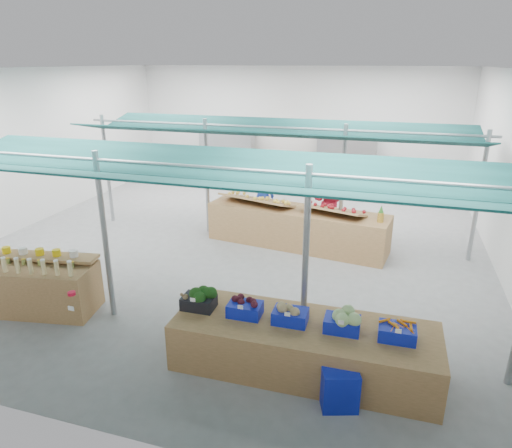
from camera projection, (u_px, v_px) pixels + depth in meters
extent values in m
plane|color=slate|center=(238.00, 241.00, 11.67)|extent=(13.00, 13.00, 0.00)
plane|color=silver|center=(235.00, 68.00, 10.25)|extent=(13.00, 13.00, 0.00)
plane|color=silver|center=(295.00, 126.00, 16.81)|extent=(12.00, 0.00, 12.00)
plane|color=silver|center=(32.00, 147.00, 12.61)|extent=(0.00, 13.00, 13.00)
cylinder|color=gray|center=(107.00, 170.00, 12.71)|extent=(0.10, 0.10, 3.00)
cylinder|color=gray|center=(105.00, 237.00, 7.84)|extent=(0.10, 0.10, 3.00)
cylinder|color=gray|center=(207.00, 177.00, 11.88)|extent=(0.10, 0.10, 3.00)
cylinder|color=gray|center=(305.00, 262.00, 6.87)|extent=(0.10, 0.10, 3.00)
cylinder|color=gray|center=(342.00, 187.00, 10.92)|extent=(0.10, 0.10, 3.00)
cylinder|color=gray|center=(478.00, 198.00, 10.09)|extent=(0.10, 0.10, 3.00)
cylinder|color=gray|center=(195.00, 167.00, 6.90)|extent=(10.00, 0.06, 0.06)
cylinder|color=gray|center=(272.00, 127.00, 10.95)|extent=(10.00, 0.06, 0.06)
cube|color=#0A2B2B|center=(176.00, 181.00, 6.34)|extent=(9.50, 1.28, 0.30)
cube|color=#0A2B2B|center=(211.00, 163.00, 7.51)|extent=(9.50, 1.28, 0.30)
cube|color=#0A2B2B|center=(265.00, 134.00, 10.38)|extent=(9.50, 1.28, 0.30)
cube|color=#0A2B2B|center=(279.00, 127.00, 11.55)|extent=(9.50, 1.28, 0.30)
cube|color=#B23F33|center=(227.00, 154.00, 17.42)|extent=(2.00, 0.50, 2.00)
cube|color=#B23F33|center=(346.00, 161.00, 16.18)|extent=(2.00, 0.50, 2.00)
cube|color=brown|center=(41.00, 288.00, 8.32)|extent=(2.11, 1.21, 0.88)
cube|color=#997247|center=(45.00, 256.00, 8.41)|extent=(2.02, 0.72, 0.06)
cube|color=brown|center=(304.00, 346.00, 6.75)|extent=(3.86, 1.32, 0.75)
cube|color=brown|center=(297.00, 227.00, 11.27)|extent=(4.55, 1.67, 0.95)
cube|color=brown|center=(267.00, 175.00, 16.78)|extent=(4.61, 1.26, 0.82)
cube|color=#0F1DAA|center=(340.00, 389.00, 6.00)|extent=(0.55, 0.46, 0.57)
imported|color=#1A37AF|center=(263.00, 196.00, 12.46)|extent=(0.70, 0.51, 1.78)
imported|color=maroon|center=(329.00, 201.00, 11.96)|extent=(0.95, 0.79, 1.78)
cube|color=black|center=(199.00, 302.00, 7.03)|extent=(0.51, 0.36, 0.20)
cube|color=white|center=(193.00, 300.00, 6.78)|extent=(0.08, 0.01, 0.06)
cube|color=#0F1DAA|center=(245.00, 309.00, 6.83)|extent=(0.51, 0.36, 0.20)
cube|color=white|center=(240.00, 307.00, 6.58)|extent=(0.08, 0.01, 0.06)
cube|color=#0F1DAA|center=(290.00, 316.00, 6.65)|extent=(0.51, 0.36, 0.20)
cube|color=white|center=(287.00, 314.00, 6.39)|extent=(0.08, 0.01, 0.06)
cube|color=#0F1DAA|center=(342.00, 324.00, 6.45)|extent=(0.51, 0.36, 0.20)
cube|color=white|center=(341.00, 322.00, 6.19)|extent=(0.08, 0.01, 0.06)
cube|color=#0F1DAA|center=(397.00, 333.00, 6.25)|extent=(0.51, 0.36, 0.20)
cube|color=white|center=(398.00, 331.00, 5.99)|extent=(0.08, 0.01, 0.06)
sphere|color=brown|center=(185.00, 297.00, 6.91)|extent=(0.09, 0.09, 0.09)
sphere|color=brown|center=(182.00, 294.00, 6.90)|extent=(0.06, 0.06, 0.06)
cylinder|color=red|center=(72.00, 293.00, 6.78)|extent=(0.12, 0.12, 0.05)
cube|color=white|center=(71.00, 308.00, 6.80)|extent=(0.10, 0.01, 0.07)
cube|color=#997247|center=(256.00, 200.00, 11.40)|extent=(2.01, 1.18, 0.26)
cube|color=#997247|center=(332.00, 210.00, 10.62)|extent=(1.63, 1.07, 0.26)
cylinder|color=#8C6019|center=(381.00, 217.00, 10.19)|extent=(0.14, 0.14, 0.22)
cone|color=#26661E|center=(381.00, 209.00, 10.12)|extent=(0.12, 0.12, 0.18)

